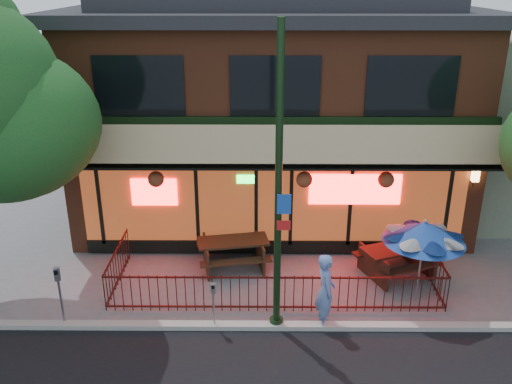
% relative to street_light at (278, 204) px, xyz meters
% --- Properties ---
extents(ground, '(80.00, 80.00, 0.00)m').
position_rel_street_light_xyz_m(ground, '(-0.00, 0.40, -3.15)').
color(ground, gray).
rests_on(ground, ground).
extents(curb, '(80.00, 0.25, 0.12)m').
position_rel_street_light_xyz_m(curb, '(-0.00, -0.10, -3.09)').
color(curb, '#999993').
rests_on(curb, ground).
extents(restaurant_building, '(12.96, 9.49, 8.05)m').
position_rel_street_light_xyz_m(restaurant_building, '(-0.00, 7.51, 0.98)').
color(restaurant_building, brown).
rests_on(restaurant_building, ground).
extents(patio_fence, '(8.44, 2.62, 1.00)m').
position_rel_street_light_xyz_m(patio_fence, '(-0.00, 0.91, -2.52)').
color(patio_fence, '#42100E').
rests_on(patio_fence, ground).
extents(street_light, '(0.43, 0.32, 7.00)m').
position_rel_street_light_xyz_m(street_light, '(0.00, 0.00, 0.00)').
color(street_light, black).
rests_on(street_light, ground).
extents(picnic_table_left, '(2.20, 1.83, 0.84)m').
position_rel_street_light_xyz_m(picnic_table_left, '(-1.15, 2.80, -2.60)').
color(picnic_table_left, '#3A2515').
rests_on(picnic_table_left, ground).
extents(picnic_table_right, '(2.39, 2.14, 0.84)m').
position_rel_street_light_xyz_m(picnic_table_right, '(3.38, 2.43, -2.60)').
color(picnic_table_right, '#391D14').
rests_on(picnic_table_right, ground).
extents(patio_umbrella, '(2.00, 1.99, 2.28)m').
position_rel_street_light_xyz_m(patio_umbrella, '(3.60, 1.10, -1.20)').
color(patio_umbrella, gray).
rests_on(patio_umbrella, ground).
extents(pedestrian, '(0.50, 0.72, 1.87)m').
position_rel_street_light_xyz_m(pedestrian, '(1.13, 0.05, -2.21)').
color(pedestrian, '#5F7EBF').
rests_on(pedestrian, ground).
extents(parking_meter_near, '(0.11, 0.10, 1.19)m').
position_rel_street_light_xyz_m(parking_meter_near, '(-1.46, -0.08, -2.34)').
color(parking_meter_near, '#999DA1').
rests_on(parking_meter_near, ground).
extents(parking_meter_far, '(0.16, 0.15, 1.54)m').
position_rel_street_light_xyz_m(parking_meter_far, '(-5.03, 0.00, -2.11)').
color(parking_meter_far, gray).
rests_on(parking_meter_far, ground).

